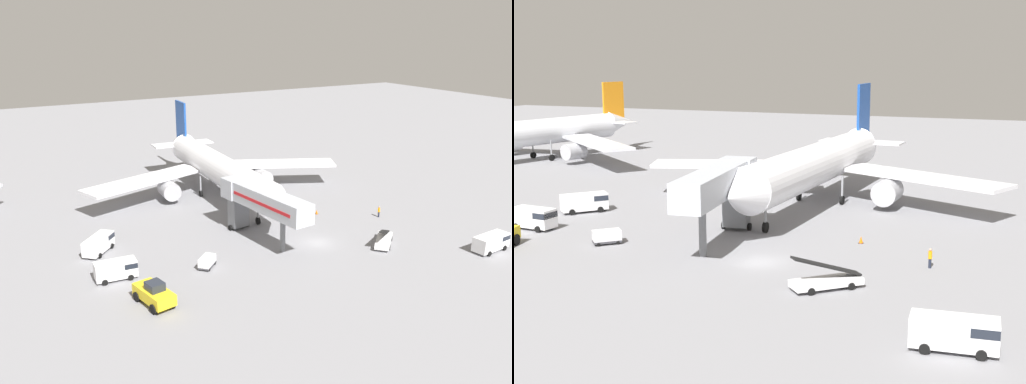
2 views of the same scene
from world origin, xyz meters
TOP-DOWN VIEW (x-y plane):
  - ground_plane at (0.00, 0.00)m, footprint 300.00×300.00m
  - airplane_at_gate at (-2.59, 25.81)m, footprint 46.29×47.51m
  - jet_bridge at (-6.19, 4.98)m, footprint 5.04×16.96m
  - pushback_tug at (-24.96, -5.12)m, footprint 3.45×5.74m
  - belt_loader_truck at (7.51, -4.90)m, footprint 5.54×5.30m
  - service_van_rear_right at (-26.73, 2.77)m, footprint 4.93×2.56m
  - service_van_far_center at (18.45, -13.41)m, footprint 5.59×2.59m
  - service_van_mid_left at (-26.57, 11.61)m, footprint 5.00×5.20m
  - baggage_cart_near_center at (-16.25, 0.43)m, footprint 2.91×2.87m
  - ground_crew_worker_foreground at (14.29, 3.64)m, footprint 0.39×0.39m
  - safety_cone_alpha at (6.78, 9.51)m, footprint 0.47×0.47m

SIDE VIEW (x-z plane):
  - ground_plane at x=0.00m, z-range 0.00..0.00m
  - safety_cone_alpha at x=6.78m, z-range 0.00..0.72m
  - belt_loader_truck at x=7.51m, z-range -0.70..2.19m
  - baggage_cart_near_center at x=-16.25m, z-range 0.08..1.46m
  - ground_crew_worker_foreground at x=14.29m, z-range 0.05..1.81m
  - pushback_tug at x=-24.96m, z-range -0.09..2.60m
  - service_van_mid_left at x=-26.57m, z-range 0.16..2.35m
  - service_van_far_center at x=18.45m, z-range 0.16..2.36m
  - service_van_rear_right at x=-26.73m, z-range 0.16..2.41m
  - airplane_at_gate at x=-2.59m, z-range -2.06..11.90m
  - jet_bridge at x=-6.19m, z-range 1.87..9.40m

